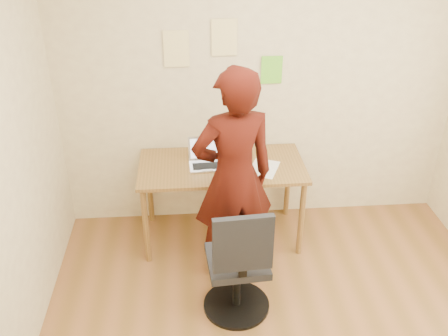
{
  "coord_description": "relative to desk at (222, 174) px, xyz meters",
  "views": [
    {
      "loc": [
        -0.63,
        -2.3,
        2.78
      ],
      "look_at": [
        -0.37,
        0.95,
        0.95
      ],
      "focal_mm": 40.0,
      "sensor_mm": 36.0,
      "label": 1
    }
  ],
  "objects": [
    {
      "name": "wall_note_left",
      "position": [
        -0.34,
        0.36,
        0.99
      ],
      "size": [
        0.21,
        0.0,
        0.3
      ],
      "primitive_type": "cube",
      "color": "#F3DE91",
      "rests_on": "room"
    },
    {
      "name": "desk",
      "position": [
        0.0,
        0.0,
        0.0
      ],
      "size": [
        1.4,
        0.7,
        0.74
      ],
      "color": "brown",
      "rests_on": "ground"
    },
    {
      "name": "office_chair",
      "position": [
        0.05,
        -0.96,
        -0.24
      ],
      "size": [
        0.5,
        0.5,
        0.96
      ],
      "rotation": [
        0.0,
        0.0,
        0.07
      ],
      "color": "black",
      "rests_on": "ground"
    },
    {
      "name": "wall_note_right",
      "position": [
        0.45,
        0.36,
        0.79
      ],
      "size": [
        0.18,
        0.0,
        0.24
      ],
      "primitive_type": "cube",
      "color": "#69D12F",
      "rests_on": "room"
    },
    {
      "name": "paper_sheet",
      "position": [
        0.35,
        -0.09,
        0.09
      ],
      "size": [
        0.32,
        0.37,
        0.0
      ],
      "primitive_type": "cube",
      "rotation": [
        0.0,
        0.0,
        -0.39
      ],
      "color": "white",
      "rests_on": "desk"
    },
    {
      "name": "phone",
      "position": [
        0.22,
        -0.21,
        0.09
      ],
      "size": [
        0.11,
        0.14,
        0.01
      ],
      "rotation": [
        0.0,
        0.0,
        0.43
      ],
      "color": "black",
      "rests_on": "desk"
    },
    {
      "name": "wall_note_mid",
      "position": [
        0.05,
        0.36,
        1.07
      ],
      "size": [
        0.21,
        0.0,
        0.3
      ],
      "primitive_type": "cube",
      "color": "#F3DE91",
      "rests_on": "room"
    },
    {
      "name": "laptop",
      "position": [
        -0.13,
        0.02,
        0.14
      ],
      "size": [
        0.31,
        0.27,
        0.21
      ],
      "rotation": [
        0.0,
        0.0,
        0.05
      ],
      "color": "silver",
      "rests_on": "desk"
    },
    {
      "name": "person",
      "position": [
        0.06,
        -0.46,
        0.23
      ],
      "size": [
        0.72,
        0.55,
        1.76
      ],
      "primitive_type": "imported",
      "rotation": [
        0.0,
        0.0,
        3.37
      ],
      "color": "#360D07",
      "rests_on": "ground"
    },
    {
      "name": "room",
      "position": [
        0.36,
        -1.38,
        0.7
      ],
      "size": [
        3.58,
        3.58,
        2.78
      ],
      "color": "brown",
      "rests_on": "ground"
    }
  ]
}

